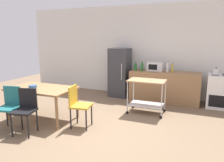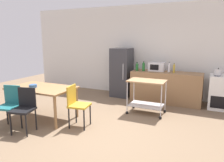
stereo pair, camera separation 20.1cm
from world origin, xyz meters
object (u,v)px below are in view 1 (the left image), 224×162
at_px(bottle_soda, 136,67).
at_px(bottle_sparkling_water, 168,68).
at_px(microwave, 155,66).
at_px(kettle, 216,71).
at_px(fruit_bowl, 33,87).
at_px(stove_oven, 219,91).
at_px(chair_black, 25,108).
at_px(bottle_olive_oil, 172,68).
at_px(chair_mustard, 78,103).
at_px(refrigerator, 120,72).
at_px(chair_teal, 10,105).
at_px(kitchen_cart, 147,91).
at_px(dining_table, 42,91).
at_px(bottle_hot_sauce, 142,67).

bearing_deg(bottle_soda, bottle_sparkling_water, 5.93).
relative_size(bottle_soda, microwave, 0.55).
distance_m(microwave, kettle, 1.65).
bearing_deg(fruit_bowl, bottle_sparkling_water, 45.30).
relative_size(stove_oven, microwave, 2.00).
distance_m(stove_oven, bottle_soda, 2.39).
bearing_deg(chair_black, stove_oven, 28.91).
distance_m(bottle_soda, bottle_olive_oil, 1.08).
xyz_separation_m(chair_mustard, refrigerator, (-0.09, 2.69, 0.26)).
bearing_deg(microwave, chair_teal, -124.80).
xyz_separation_m(chair_teal, microwave, (2.30, 3.31, 0.51)).
xyz_separation_m(chair_teal, fruit_bowl, (0.07, 0.61, 0.26)).
relative_size(kitchen_cart, bottle_olive_oil, 3.26).
distance_m(dining_table, bottle_soda, 2.87).
distance_m(refrigerator, bottle_soda, 0.65).
xyz_separation_m(refrigerator, microwave, (1.14, -0.01, 0.25)).
relative_size(fruit_bowl, kettle, 0.76).
xyz_separation_m(chair_black, bottle_soda, (1.29, 3.16, 0.49)).
distance_m(stove_oven, microwave, 1.85).
relative_size(stove_oven, fruit_bowl, 5.07).
bearing_deg(chair_teal, kettle, 25.64).
xyz_separation_m(microwave, bottle_olive_oil, (0.52, -0.16, -0.01)).
height_order(refrigerator, kettle, refrigerator).
xyz_separation_m(chair_mustard, bottle_olive_oil, (1.58, 2.51, 0.50)).
distance_m(chair_teal, chair_black, 0.45).
xyz_separation_m(dining_table, chair_mustard, (1.01, -0.07, -0.15)).
relative_size(chair_mustard, stove_oven, 0.97).
xyz_separation_m(kitchen_cart, kettle, (1.57, 1.10, 0.43)).
relative_size(dining_table, chair_mustard, 1.69).
height_order(chair_mustard, kettle, kettle).
bearing_deg(bottle_hot_sauce, dining_table, -124.92).
relative_size(chair_black, fruit_bowl, 4.91).
distance_m(bottle_soda, bottle_hot_sauce, 0.20).
relative_size(stove_oven, kettle, 3.84).
bearing_deg(dining_table, bottle_soda, 58.35).
distance_m(chair_mustard, fruit_bowl, 1.20).
xyz_separation_m(refrigerator, bottle_sparkling_water, (1.51, -0.09, 0.25)).
bearing_deg(bottle_olive_oil, kitchen_cart, -112.27).
bearing_deg(chair_mustard, bottle_olive_oil, -41.20).
height_order(bottle_sparkling_water, bottle_olive_oil, bottle_sparkling_water).
height_order(chair_teal, bottle_hot_sauce, bottle_hot_sauce).
height_order(fruit_bowl, kettle, kettle).
bearing_deg(chair_mustard, chair_teal, 107.88).
height_order(chair_black, kettle, kettle).
xyz_separation_m(microwave, fruit_bowl, (-2.23, -2.71, -0.25)).
height_order(refrigerator, bottle_hot_sauce, refrigerator).
xyz_separation_m(dining_table, refrigerator, (0.92, 2.61, 0.10)).
bearing_deg(bottle_olive_oil, chair_teal, -131.88).
relative_size(dining_table, bottle_soda, 5.94).
xyz_separation_m(bottle_hot_sauce, bottle_olive_oil, (0.88, 0.01, -0.00)).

